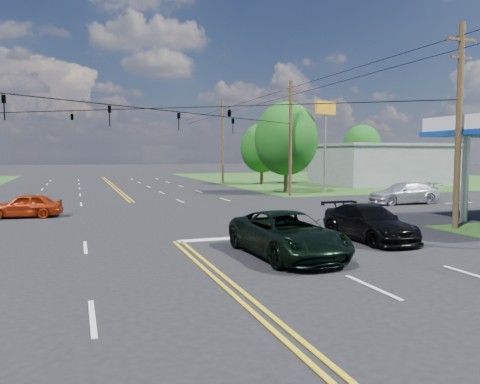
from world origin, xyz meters
name	(u,v)px	position (x,y,z in m)	size (l,w,h in m)	color
ground	(148,217)	(0.00, 12.00, 0.00)	(280.00, 280.00, 0.00)	black
grass_ne	(359,178)	(35.00, 44.00, 0.00)	(46.00, 48.00, 0.03)	#1E4215
stop_bar	(291,235)	(5.00, 4.00, 0.00)	(10.00, 0.50, 0.02)	silver
retail_ne	(382,165)	(30.00, 32.00, 2.20)	(14.00, 10.00, 4.40)	slate
pole_se	(459,123)	(13.00, 3.00, 4.92)	(1.60, 0.28, 9.50)	#3D2F1A
pole_ne	(291,137)	(13.00, 21.00, 4.92)	(1.60, 0.28, 9.50)	#3D2F1A
pole_right_far	(223,140)	(13.00, 40.00, 5.17)	(1.60, 0.28, 10.00)	#3D2F1A
span_wire_signals	(147,109)	(0.00, 12.00, 6.00)	(26.00, 18.00, 1.13)	black
power_lines	(152,53)	(0.00, 10.00, 8.60)	(26.04, 100.00, 0.64)	black
tree_right_a	(286,139)	(14.00, 24.00, 4.87)	(5.70, 5.70, 8.18)	#3D2F1A
tree_right_b	(262,148)	(16.50, 36.00, 4.22)	(4.94, 4.94, 7.09)	#3D2F1A
tree_far_r	(362,147)	(34.00, 42.00, 4.54)	(5.32, 5.32, 7.63)	#3D2F1A
pickup_dkgreen	(287,234)	(3.00, 0.17, 0.76)	(2.53, 5.48, 1.52)	black
suv_black	(369,223)	(7.48, 1.90, 0.71)	(2.00, 4.91, 1.43)	black
sedan_red	(25,206)	(-6.48, 13.93, 0.66)	(1.57, 3.90, 1.33)	#9C260B
sedan_far	(403,193)	(18.01, 13.00, 0.75)	(2.11, 5.19, 1.51)	silver
polesign_ne	(325,122)	(16.92, 22.22, 6.34)	(2.23, 0.80, 8.13)	#A5A5AA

